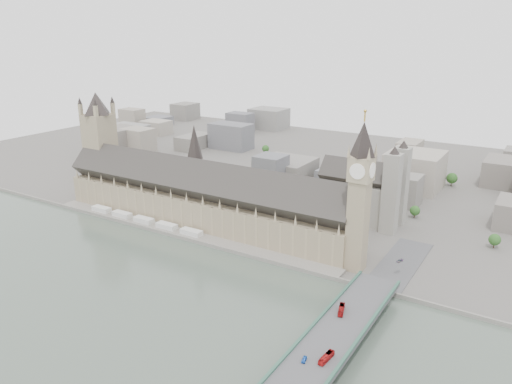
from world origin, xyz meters
The scene contains 16 objects.
ground centered at (0.00, 0.00, 0.00)m, with size 900.00×900.00×0.00m, color #595651.
embankment_wall centered at (0.00, -15.00, 1.50)m, with size 600.00×1.50×3.00m, color gray.
river_terrace centered at (0.00, -7.50, 1.00)m, with size 270.00×15.00×2.00m, color gray.
terrace_tents centered at (-40.00, -7.00, 4.00)m, with size 118.00×7.00×4.00m.
palace_of_westminster centered at (0.00, 19.70, 22.71)m, with size 265.00×40.73×55.44m.
elizabeth_tower centered at (138.00, 8.00, 58.09)m, with size 17.00×17.00×107.50m.
victoria_tower centered at (-122.00, 26.00, 55.20)m, with size 30.00×30.00×100.00m.
central_tower centered at (-10.00, 26.00, 57.92)m, with size 13.00×13.00×48.00m.
westminster_bridge centered at (162.00, -87.50, 5.12)m, with size 25.00×325.00×10.25m, color #474749.
westminster_abbey centered at (110.92, 95.00, 25.08)m, with size 68.00×36.00×64.00m.
city_skyline_inland centered at (0.00, 245.00, 19.00)m, with size 720.00×360.00×38.00m, color gray, non-canonical shape.
park_trees centered at (-10.00, 60.00, 7.50)m, with size 110.00×30.00×15.00m, color #254C1B, non-canonical shape.
red_bus_north centered at (157.26, -63.57, 11.86)m, with size 2.70×11.54×3.21m, color maroon.
red_bus_south centered at (167.16, -105.27, 11.79)m, with size 2.59×11.09×3.09m, color red.
car_blue centered at (158.72, -110.93, 11.08)m, with size 1.95×4.85×1.65m, color blue.
car_approach centered at (166.22, 13.37, 11.02)m, with size 2.15×5.28×1.53m, color gray.
Camera 1 is at (240.61, -285.58, 153.59)m, focal length 35.00 mm.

